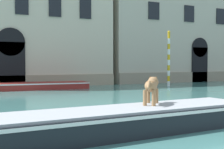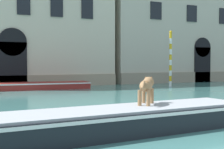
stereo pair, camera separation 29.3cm
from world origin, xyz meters
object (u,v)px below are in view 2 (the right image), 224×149
at_px(dog_on_deck, 147,86).
at_px(boat_foreground, 115,120).
at_px(mooring_pole_0, 170,58).
at_px(boat_moored_near_palazzo, 41,86).

bearing_deg(dog_on_deck, boat_foreground, 148.55).
bearing_deg(mooring_pole_0, dog_on_deck, -127.50).
relative_size(boat_foreground, mooring_pole_0, 1.90).
xyz_separation_m(boat_foreground, dog_on_deck, (1.17, 0.37, 0.82)).
bearing_deg(mooring_pole_0, boat_foreground, -129.87).
distance_m(boat_foreground, dog_on_deck, 1.48).
height_order(dog_on_deck, boat_moored_near_palazzo, dog_on_deck).
height_order(dog_on_deck, mooring_pole_0, mooring_pole_0).
distance_m(boat_moored_near_palazzo, mooring_pole_0, 10.05).
xyz_separation_m(dog_on_deck, boat_moored_near_palazzo, (-0.05, 14.28, -0.92)).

